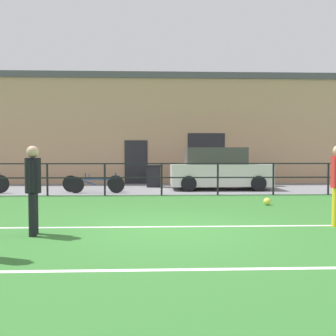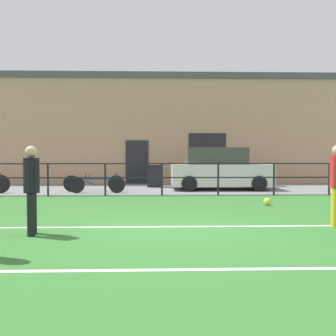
{
  "view_description": "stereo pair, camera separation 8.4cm",
  "coord_description": "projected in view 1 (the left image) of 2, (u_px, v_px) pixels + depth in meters",
  "views": [
    {
      "loc": [
        -0.3,
        -7.7,
        1.53
      ],
      "look_at": [
        0.16,
        4.23,
        1.04
      ],
      "focal_mm": 41.56,
      "sensor_mm": 36.0,
      "label": 1
    },
    {
      "loc": [
        -0.22,
        -7.7,
        1.53
      ],
      "look_at": [
        0.16,
        4.23,
        1.04
      ],
      "focal_mm": 41.56,
      "sensor_mm": 36.0,
      "label": 2
    }
  ],
  "objects": [
    {
      "name": "field_line_hash",
      "position": [
        176.0,
        270.0,
        5.04
      ],
      "size": [
        36.0,
        0.11,
        0.0
      ],
      "primitive_type": "cube",
      "color": "white",
      "rests_on": "ground"
    },
    {
      "name": "parked_car_red",
      "position": [
        219.0,
        170.0,
        15.84
      ],
      "size": [
        3.99,
        1.91,
        1.7
      ],
      "color": "silver",
      "rests_on": "pavement_strip"
    },
    {
      "name": "pavement_strip",
      "position": [
        160.0,
        189.0,
        16.25
      ],
      "size": [
        48.0,
        5.0,
        0.02
      ],
      "primitive_type": "cube",
      "color": "slate",
      "rests_on": "ground"
    },
    {
      "name": "trash_bin_0",
      "position": [
        266.0,
        175.0,
        17.32
      ],
      "size": [
        0.55,
        0.47,
        0.96
      ],
      "color": "black",
      "rests_on": "pavement_strip"
    },
    {
      "name": "perimeter_fence",
      "position": [
        162.0,
        174.0,
        13.72
      ],
      "size": [
        36.07,
        0.07,
        1.15
      ],
      "color": "black",
      "rests_on": "ground"
    },
    {
      "name": "trash_bin_1",
      "position": [
        154.0,
        176.0,
        16.88
      ],
      "size": [
        0.63,
        0.53,
        0.95
      ],
      "color": "black",
      "rests_on": "pavement_strip"
    },
    {
      "name": "soccer_ball_spare",
      "position": [
        267.0,
        201.0,
        11.23
      ],
      "size": [
        0.21,
        0.21,
        0.21
      ],
      "primitive_type": "sphere",
      "color": "#E5E04C",
      "rests_on": "ground"
    },
    {
      "name": "bicycle_parked_1",
      "position": [
        96.0,
        184.0,
        14.35
      ],
      "size": [
        2.1,
        0.04,
        0.71
      ],
      "color": "black",
      "rests_on": "pavement_strip"
    },
    {
      "name": "field_line_touchline",
      "position": [
        168.0,
        227.0,
        7.96
      ],
      "size": [
        36.0,
        0.11,
        0.0
      ],
      "primitive_type": "cube",
      "color": "white",
      "rests_on": "ground"
    },
    {
      "name": "player_goalkeeper",
      "position": [
        33.0,
        185.0,
        7.13
      ],
      "size": [
        0.29,
        0.45,
        1.65
      ],
      "rotation": [
        0.0,
        0.0,
        1.74
      ],
      "color": "black",
      "rests_on": "ground"
    },
    {
      "name": "bicycle_parked_2",
      "position": [
        93.0,
        183.0,
        14.84
      ],
      "size": [
        2.32,
        0.04,
        0.73
      ],
      "color": "black",
      "rests_on": "pavement_strip"
    },
    {
      "name": "clubhouse_facade",
      "position": [
        159.0,
        129.0,
        19.83
      ],
      "size": [
        28.0,
        2.56,
        5.37
      ],
      "color": "tan",
      "rests_on": "ground"
    },
    {
      "name": "ground",
      "position": [
        168.0,
        230.0,
        7.76
      ],
      "size": [
        60.0,
        44.0,
        0.04
      ],
      "primitive_type": "cube",
      "color": "#33702D"
    }
  ]
}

